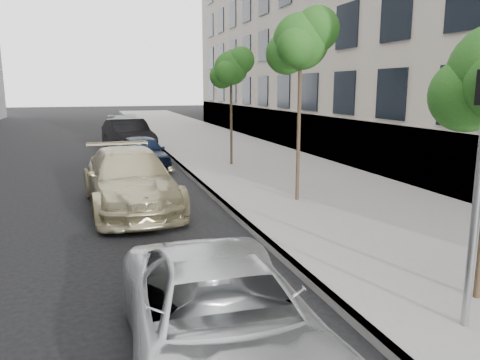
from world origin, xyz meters
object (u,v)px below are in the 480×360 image
tree_far (232,68)px  sedan_black (128,136)px  minivan (222,319)px  sedan_rear (127,128)px  signal_pole (480,167)px  tree_mid (302,41)px  sedan_blue (143,152)px  suv (130,179)px

tree_far → sedan_black: size_ratio=0.93×
minivan → sedan_rear: (0.77, 24.92, 0.10)m
sedan_black → sedan_rear: bearing=77.4°
signal_pole → minivan: signal_pole is taller
sedan_rear → minivan: bearing=-96.0°
tree_far → minivan: (-4.10, -13.42, -3.32)m
tree_far → signal_pole: tree_far is taller
tree_mid → minivan: 8.89m
sedan_blue → sedan_rear: sedan_rear is taller
tree_mid → signal_pole: bearing=-96.6°
minivan → sedan_rear: bearing=90.5°
signal_pole → sedan_blue: (-2.68, 14.41, -1.60)m
tree_far → sedan_black: tree_far is taller
minivan → sedan_black: bearing=91.1°
signal_pole → suv: signal_pole is taller
tree_far → suv: tree_far is taller
sedan_blue → signal_pole: bearing=-85.9°
tree_far → sedan_blue: (-3.50, 0.79, -3.30)m
sedan_blue → tree_mid: bearing=-70.8°
tree_far → sedan_blue: bearing=167.3°
signal_pole → tree_far: bearing=72.1°
signal_pole → sedan_rear: size_ratio=0.67×
minivan → sedan_blue: size_ratio=1.18×
suv → signal_pole: bearing=-69.3°
signal_pole → suv: size_ratio=0.62×
signal_pole → sedan_black: bearing=83.9°
tree_mid → signal_pole: tree_mid is taller
tree_far → suv: size_ratio=0.85×
tree_mid → sedan_blue: tree_mid is taller
signal_pole → sedan_blue: 14.75m
tree_far → sedan_black: (-3.70, 5.84, -3.14)m
tree_mid → suv: 5.86m
sedan_rear → tree_mid: bearing=-83.8°
suv → sedan_blue: bearing=77.3°
tree_mid → minivan: (-4.10, -6.92, -3.77)m
sedan_blue → sedan_black: size_ratio=0.78×
tree_mid → signal_pole: 7.48m
sedan_black → tree_far: bearing=-66.4°
tree_mid → signal_pole: (-0.82, -7.12, -2.15)m
minivan → sedan_black: size_ratio=0.92×
suv → sedan_blue: size_ratio=1.41×
suv → sedan_black: size_ratio=1.09×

